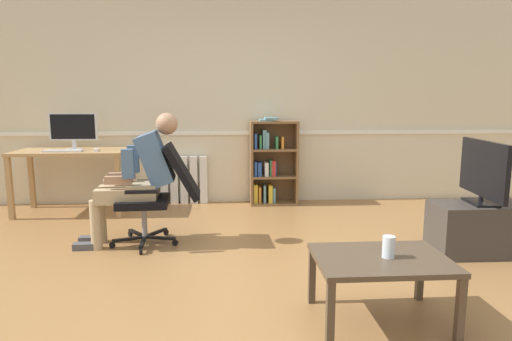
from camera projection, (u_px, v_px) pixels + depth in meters
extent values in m
plane|color=olive|center=(244.00, 279.00, 3.37)|extent=(18.00, 18.00, 0.00)
cube|color=beige|center=(235.00, 100.00, 5.76)|extent=(12.00, 0.10, 2.70)
cube|color=white|center=(236.00, 133.00, 5.77)|extent=(12.00, 0.03, 0.05)
cube|color=tan|center=(10.00, 188.00, 4.98)|extent=(0.06, 0.06, 0.72)
cube|color=tan|center=(118.00, 187.00, 5.06)|extent=(0.06, 0.06, 0.72)
cube|color=tan|center=(129.00, 178.00, 5.62)|extent=(0.06, 0.06, 0.72)
cube|color=tan|center=(32.00, 179.00, 5.54)|extent=(0.06, 0.06, 0.72)
cube|color=tan|center=(71.00, 152.00, 5.24)|extent=(1.28, 0.65, 0.04)
cube|color=silver|center=(74.00, 149.00, 5.29)|extent=(0.18, 0.14, 0.01)
cube|color=silver|center=(74.00, 144.00, 5.30)|extent=(0.04, 0.02, 0.10)
cube|color=silver|center=(73.00, 127.00, 5.27)|extent=(0.56, 0.02, 0.33)
cube|color=black|center=(73.00, 127.00, 5.26)|extent=(0.52, 0.00, 0.29)
cube|color=silver|center=(63.00, 151.00, 5.09)|extent=(0.44, 0.12, 0.02)
cube|color=white|center=(96.00, 150.00, 5.13)|extent=(0.06, 0.10, 0.03)
cube|color=brown|center=(251.00, 163.00, 5.68)|extent=(0.03, 0.28, 1.08)
cube|color=brown|center=(296.00, 163.00, 5.72)|extent=(0.03, 0.28, 1.08)
cube|color=brown|center=(273.00, 161.00, 5.83)|extent=(0.58, 0.02, 1.08)
cube|color=brown|center=(274.00, 203.00, 5.78)|extent=(0.55, 0.28, 0.03)
cube|color=brown|center=(274.00, 176.00, 5.72)|extent=(0.55, 0.28, 0.03)
cube|color=brown|center=(274.00, 149.00, 5.67)|extent=(0.55, 0.28, 0.03)
cube|color=brown|center=(274.00, 122.00, 5.61)|extent=(0.55, 0.28, 0.03)
cube|color=gold|center=(255.00, 193.00, 5.74)|extent=(0.05, 0.19, 0.24)
cube|color=#2D519E|center=(255.00, 169.00, 5.68)|extent=(0.03, 0.19, 0.19)
cube|color=#2D519E|center=(255.00, 141.00, 5.62)|extent=(0.03, 0.19, 0.20)
cube|color=orange|center=(259.00, 194.00, 5.75)|extent=(0.03, 0.19, 0.21)
cube|color=#2D519E|center=(259.00, 169.00, 5.70)|extent=(0.05, 0.19, 0.18)
cube|color=#38844C|center=(260.00, 142.00, 5.64)|extent=(0.03, 0.19, 0.17)
cube|color=#6699A3|center=(264.00, 193.00, 5.75)|extent=(0.03, 0.19, 0.23)
cube|color=white|center=(266.00, 169.00, 5.70)|extent=(0.05, 0.19, 0.17)
cube|color=#6699A3|center=(264.00, 139.00, 5.65)|extent=(0.05, 0.19, 0.24)
cube|color=gold|center=(270.00, 193.00, 5.74)|extent=(0.05, 0.19, 0.23)
cube|color=#38844C|center=(271.00, 168.00, 5.71)|extent=(0.03, 0.19, 0.20)
cube|color=#6699A3|center=(267.00, 140.00, 5.65)|extent=(0.04, 0.19, 0.20)
cube|color=#6699A3|center=(273.00, 195.00, 5.78)|extent=(0.05, 0.19, 0.19)
cube|color=#2D519E|center=(275.00, 169.00, 5.71)|extent=(0.03, 0.19, 0.17)
cube|color=#38844C|center=(276.00, 142.00, 5.64)|extent=(0.03, 0.19, 0.16)
cube|color=#6699A3|center=(274.00, 194.00, 5.76)|extent=(0.03, 0.19, 0.19)
cube|color=red|center=(273.00, 168.00, 5.70)|extent=(0.05, 0.19, 0.20)
cube|color=orange|center=(282.00, 143.00, 5.65)|extent=(0.03, 0.19, 0.15)
cube|color=#6699A3|center=(266.00, 120.00, 5.58)|extent=(0.16, 0.22, 0.02)
cube|color=#6699A3|center=(271.00, 118.00, 5.57)|extent=(0.16, 0.22, 0.02)
cube|color=white|center=(154.00, 180.00, 5.75)|extent=(0.10, 0.08, 0.62)
cube|color=white|center=(164.00, 180.00, 5.76)|extent=(0.10, 0.08, 0.62)
cube|color=white|center=(174.00, 180.00, 5.77)|extent=(0.10, 0.08, 0.62)
cube|color=white|center=(184.00, 180.00, 5.77)|extent=(0.10, 0.08, 0.62)
cube|color=white|center=(194.00, 180.00, 5.78)|extent=(0.10, 0.08, 0.62)
cube|color=white|center=(204.00, 180.00, 5.79)|extent=(0.10, 0.08, 0.62)
cube|color=black|center=(143.00, 242.00, 4.03)|extent=(0.05, 0.30, 0.02)
cylinder|color=black|center=(141.00, 251.00, 3.89)|extent=(0.03, 0.06, 0.06)
cube|color=black|center=(160.00, 238.00, 4.15)|extent=(0.30, 0.11, 0.02)
cylinder|color=black|center=(175.00, 243.00, 4.13)|extent=(0.06, 0.04, 0.06)
cube|color=black|center=(156.00, 233.00, 4.31)|extent=(0.19, 0.27, 0.02)
cylinder|color=black|center=(166.00, 232.00, 4.45)|extent=(0.05, 0.06, 0.06)
cube|color=black|center=(137.00, 233.00, 4.29)|extent=(0.22, 0.26, 0.02)
cylinder|color=black|center=(130.00, 234.00, 4.40)|extent=(0.05, 0.06, 0.06)
cube|color=black|center=(129.00, 239.00, 4.12)|extent=(0.29, 0.14, 0.02)
cylinder|color=black|center=(112.00, 245.00, 4.06)|extent=(0.06, 0.04, 0.06)
cylinder|color=gray|center=(144.00, 221.00, 4.16)|extent=(0.05, 0.05, 0.30)
cube|color=black|center=(144.00, 201.00, 4.13)|extent=(0.48, 0.48, 0.07)
cube|color=black|center=(182.00, 171.00, 4.13)|extent=(0.35, 0.45, 0.52)
cube|color=black|center=(148.00, 181.00, 4.36)|extent=(0.28, 0.06, 0.03)
cube|color=black|center=(141.00, 192.00, 3.85)|extent=(0.28, 0.06, 0.03)
cube|color=tan|center=(143.00, 190.00, 4.11)|extent=(0.28, 0.35, 0.14)
cube|color=#476689|center=(155.00, 159.00, 4.08)|extent=(0.37, 0.36, 0.52)
sphere|color=#A87A5B|center=(167.00, 124.00, 4.04)|extent=(0.20, 0.20, 0.20)
cube|color=white|center=(112.00, 180.00, 4.06)|extent=(0.15, 0.04, 0.02)
cube|color=tan|center=(122.00, 192.00, 4.19)|extent=(0.42, 0.15, 0.13)
cylinder|color=tan|center=(101.00, 219.00, 4.20)|extent=(0.10, 0.10, 0.46)
cube|color=#4C4C51|center=(91.00, 239.00, 4.22)|extent=(0.22, 0.10, 0.06)
cube|color=tan|center=(118.00, 196.00, 3.99)|extent=(0.42, 0.15, 0.13)
cylinder|color=tan|center=(96.00, 225.00, 4.01)|extent=(0.10, 0.10, 0.46)
cube|color=#4C4C51|center=(86.00, 246.00, 4.03)|extent=(0.22, 0.10, 0.06)
cube|color=#476689|center=(133.00, 159.00, 4.21)|extent=(0.10, 0.09, 0.26)
cube|color=#A87A5B|center=(122.00, 176.00, 4.16)|extent=(0.24, 0.08, 0.07)
cube|color=#476689|center=(128.00, 164.00, 3.90)|extent=(0.10, 0.09, 0.26)
cube|color=#A87A5B|center=(118.00, 180.00, 3.97)|extent=(0.24, 0.08, 0.07)
cube|color=#3D3833|center=(478.00, 229.00, 3.89)|extent=(0.80, 0.42, 0.45)
cube|color=black|center=(481.00, 202.00, 3.86)|extent=(0.23, 0.34, 0.02)
cylinder|color=black|center=(481.00, 199.00, 3.85)|extent=(0.04, 0.04, 0.05)
cube|color=black|center=(483.00, 169.00, 3.81)|extent=(0.12, 0.81, 0.48)
cube|color=#B7D1F9|center=(486.00, 169.00, 3.81)|extent=(0.08, 0.76, 0.44)
cube|color=#4C3D2D|center=(330.00, 314.00, 2.43)|extent=(0.04, 0.04, 0.38)
cube|color=#4C3D2D|center=(460.00, 309.00, 2.48)|extent=(0.04, 0.04, 0.38)
cube|color=#4C3D2D|center=(420.00, 273.00, 3.00)|extent=(0.04, 0.04, 0.38)
cube|color=#4C3D2D|center=(312.00, 276.00, 2.95)|extent=(0.04, 0.04, 0.38)
cube|color=#4C3D2D|center=(381.00, 259.00, 2.68)|extent=(0.80, 0.59, 0.03)
cylinder|color=silver|center=(389.00, 247.00, 2.66)|extent=(0.08, 0.08, 0.13)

